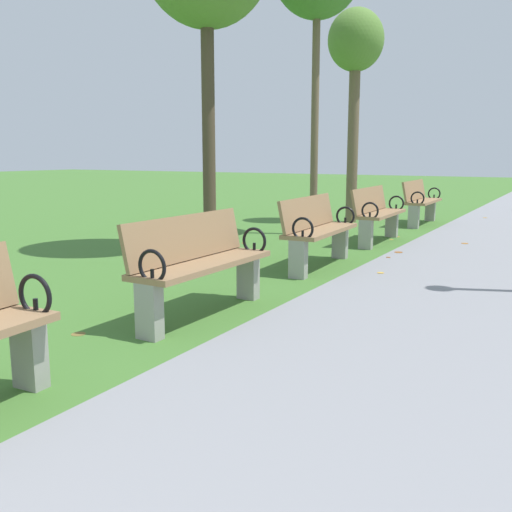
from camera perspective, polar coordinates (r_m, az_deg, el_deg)
The scene contains 6 objects.
park_bench_3 at distance 5.09m, azimuth -5.65°, elevation -0.65°, with size 0.50×1.61×0.90m.
park_bench_4 at distance 7.33m, azimuth 6.14°, elevation 2.63°, with size 0.54×1.62×0.90m.
park_bench_5 at distance 9.57m, azimuth 11.97°, elevation 4.22°, with size 0.51×1.61×0.90m.
park_bench_6 at distance 12.28m, azimuth 16.07°, elevation 5.30°, with size 0.50×1.61×0.90m.
tree_3 at distance 12.55m, azimuth 9.89°, elevation 19.58°, with size 1.14×1.14×4.35m.
scattered_leaves at distance 5.60m, azimuth -3.18°, elevation -4.60°, with size 3.38×16.43×0.02m.
Camera 1 is at (2.41, 1.13, 1.43)m, focal length 40.14 mm.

